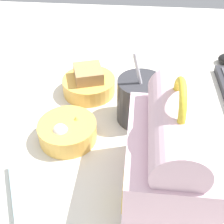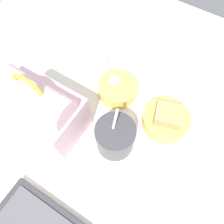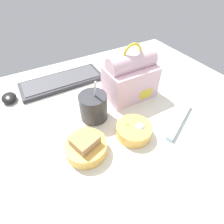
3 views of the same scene
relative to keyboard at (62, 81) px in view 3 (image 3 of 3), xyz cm
name	(u,v)px [view 3 (image 3 of 3)]	position (x,y,z in cm)	size (l,w,h in cm)	color
desk_surface	(100,134)	(2.09, -35.55, -2.02)	(140.00, 110.00, 2.00)	silver
keyboard	(62,81)	(0.00, 0.00, 0.00)	(37.24, 14.35, 2.10)	#2D2D33
lunch_bag	(130,77)	(22.30, -23.13, 7.82)	(19.94, 13.27, 22.76)	beige
soup_cup	(93,106)	(3.57, -27.65, 4.21)	(10.05, 10.05, 16.69)	#333338
bento_bowl_sandwich	(86,146)	(-5.17, -40.39, 1.57)	(13.02, 13.02, 6.95)	#EAB24C
bento_bowl_snacks	(134,130)	(11.47, -42.03, 1.18)	(11.87, 11.87, 5.22)	#EAB24C
computer_mouse	(9,98)	(-23.03, -1.76, 0.46)	(5.75, 7.48, 2.95)	black
chopstick_case	(179,121)	(29.39, -45.62, -0.22)	(19.92, 11.38, 1.60)	#99C6D6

